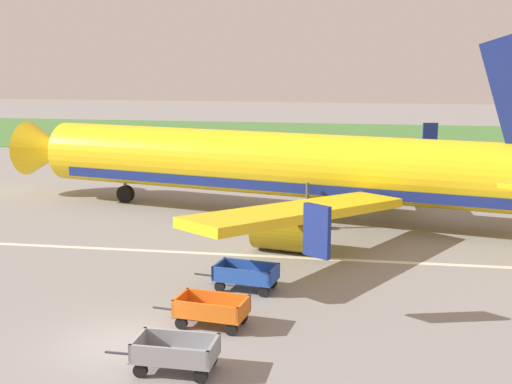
% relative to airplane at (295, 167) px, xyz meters
% --- Properties ---
extents(ground_plane, '(220.00, 220.00, 0.00)m').
position_rel_airplane_xyz_m(ground_plane, '(-3.97, -18.62, -3.05)').
color(ground_plane, gray).
extents(grass_strip, '(220.00, 28.00, 0.06)m').
position_rel_airplane_xyz_m(grass_strip, '(-3.97, 39.21, -3.02)').
color(grass_strip, '#477A38').
rests_on(grass_strip, ground).
extents(apron_stripe, '(120.00, 0.36, 0.01)m').
position_rel_airplane_xyz_m(apron_stripe, '(-3.97, -7.95, -3.05)').
color(apron_stripe, silver).
rests_on(apron_stripe, ground).
extents(airplane, '(37.39, 30.24, 11.34)m').
position_rel_airplane_xyz_m(airplane, '(0.00, 0.00, 0.00)').
color(airplane, yellow).
rests_on(airplane, ground).
extents(baggage_cart_second_in_row, '(3.57, 1.49, 1.07)m').
position_rel_airplane_xyz_m(baggage_cart_second_in_row, '(-1.57, -20.29, -2.45)').
color(baggage_cart_second_in_row, gray).
rests_on(baggage_cart_second_in_row, ground).
extents(baggage_cart_third_in_row, '(3.62, 1.75, 1.07)m').
position_rel_airplane_xyz_m(baggage_cart_third_in_row, '(-1.26, -16.64, -2.45)').
color(baggage_cart_third_in_row, orange).
rests_on(baggage_cart_third_in_row, ground).
extents(baggage_cart_fourth_in_row, '(3.62, 1.80, 1.07)m').
position_rel_airplane_xyz_m(baggage_cart_fourth_in_row, '(-0.70, -12.70, -2.45)').
color(baggage_cart_fourth_in_row, '#234CB2').
rests_on(baggage_cart_fourth_in_row, ground).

